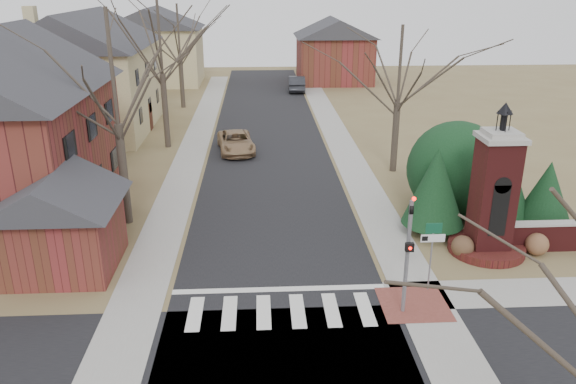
{
  "coord_description": "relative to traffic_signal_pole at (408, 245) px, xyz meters",
  "views": [
    {
      "loc": [
        -0.65,
        -16.16,
        10.96
      ],
      "look_at": [
        0.54,
        6.0,
        2.53
      ],
      "focal_mm": 35.0,
      "sensor_mm": 36.0,
      "label": 1
    }
  ],
  "objects": [
    {
      "name": "pickup_truck",
      "position": [
        -6.51,
        19.97,
        -1.91
      ],
      "size": [
        2.89,
        5.12,
        1.35
      ],
      "primitive_type": "imported",
      "rotation": [
        0.0,
        0.0,
        0.14
      ],
      "color": "#997853",
      "rests_on": "ground"
    },
    {
      "name": "dry_shrub_left",
      "position": [
        3.51,
        4.03,
        -2.12
      ],
      "size": [
        0.94,
        0.94,
        0.94
      ],
      "primitive_type": "sphere",
      "color": "brown",
      "rests_on": "ground"
    },
    {
      "name": "evergreen_mid",
      "position": [
        6.2,
        7.63,
        0.01
      ],
      "size": [
        3.4,
        3.4,
        4.7
      ],
      "color": "#473D33",
      "rests_on": "ground"
    },
    {
      "name": "distant_car",
      "position": [
        -0.9,
        41.89,
        -1.8
      ],
      "size": [
        1.85,
        4.84,
        1.57
      ],
      "primitive_type": "imported",
      "rotation": [
        0.0,
        0.0,
        3.1
      ],
      "color": "#2B2C32",
      "rests_on": "ground"
    },
    {
      "name": "cross_street",
      "position": [
        -4.3,
        -3.57,
        -2.58
      ],
      "size": [
        120.0,
        8.0,
        0.01
      ],
      "primitive_type": "cube",
      "color": "black",
      "rests_on": "ground"
    },
    {
      "name": "bare_tree_1",
      "position": [
        -11.3,
        21.43,
        5.44
      ],
      "size": [
        8.4,
        8.4,
        11.64
      ],
      "color": "#473D33",
      "rests_on": "ground"
    },
    {
      "name": "traffic_signal_pole",
      "position": [
        0.0,
        0.0,
        0.0
      ],
      "size": [
        0.28,
        0.41,
        4.5
      ],
      "color": "slate",
      "rests_on": "ground"
    },
    {
      "name": "evergreen_mass",
      "position": [
        4.7,
        8.93,
        -0.19
      ],
      "size": [
        4.8,
        4.8,
        4.8
      ],
      "primitive_type": "sphere",
      "color": "black",
      "rests_on": "ground"
    },
    {
      "name": "bare_tree_2",
      "position": [
        -11.8,
        34.43,
        4.44
      ],
      "size": [
        7.35,
        7.35,
        10.19
      ],
      "color": "#473D33",
      "rests_on": "ground"
    },
    {
      "name": "dry_shrub_right",
      "position": [
        6.7,
        4.03,
        -2.1
      ],
      "size": [
        0.97,
        0.97,
        0.97
      ],
      "primitive_type": "sphere",
      "color": "brown",
      "rests_on": "ground"
    },
    {
      "name": "brick_gate_monument",
      "position": [
        4.7,
        4.42,
        -0.42
      ],
      "size": [
        3.2,
        3.2,
        6.47
      ],
      "color": "#521818",
      "rests_on": "ground"
    },
    {
      "name": "sign_post",
      "position": [
        1.29,
        1.41,
        -0.64
      ],
      "size": [
        0.9,
        0.07,
        2.75
      ],
      "color": "slate",
      "rests_on": "ground"
    },
    {
      "name": "house_distant_right",
      "position": [
        3.69,
        47.42,
        1.06
      ],
      "size": [
        8.8,
        8.8,
        7.3
      ],
      "color": "maroon",
      "rests_on": "ground"
    },
    {
      "name": "house_distant_left",
      "position": [
        -16.31,
        47.42,
        1.66
      ],
      "size": [
        10.8,
        8.8,
        8.53
      ],
      "color": "#CDB788",
      "rests_on": "ground"
    },
    {
      "name": "crosswalk_zone",
      "position": [
        -4.3,
        0.23,
        -2.58
      ],
      "size": [
        8.0,
        2.2,
        0.02
      ],
      "primitive_type": "cube",
      "color": "silver",
      "rests_on": "ground"
    },
    {
      "name": "curb_apron",
      "position": [
        0.5,
        0.43,
        -2.57
      ],
      "size": [
        2.4,
        2.4,
        0.02
      ],
      "primitive_type": "cube",
      "color": "brown",
      "rests_on": "ground"
    },
    {
      "name": "sidewalk_right_main",
      "position": [
        0.9,
        21.43,
        -2.58
      ],
      "size": [
        2.0,
        60.0,
        0.02
      ],
      "primitive_type": "cube",
      "color": "gray",
      "rests_on": "ground"
    },
    {
      "name": "ground",
      "position": [
        -4.3,
        -0.57,
        -2.59
      ],
      "size": [
        120.0,
        120.0,
        0.0
      ],
      "primitive_type": "plane",
      "color": "brown",
      "rests_on": "ground"
    },
    {
      "name": "sidewalk_left",
      "position": [
        -9.5,
        21.43,
        -2.58
      ],
      "size": [
        2.0,
        60.0,
        0.02
      ],
      "primitive_type": "cube",
      "color": "gray",
      "rests_on": "ground"
    },
    {
      "name": "main_street",
      "position": [
        -4.3,
        21.43,
        -2.58
      ],
      "size": [
        8.0,
        70.0,
        0.01
      ],
      "primitive_type": "cube",
      "color": "black",
      "rests_on": "ground"
    },
    {
      "name": "house_stucco_left",
      "position": [
        -17.8,
        26.42,
        2.01
      ],
      "size": [
        9.8,
        12.8,
        9.28
      ],
      "color": "#CDB788",
      "rests_on": "ground"
    },
    {
      "name": "stop_bar",
      "position": [
        -4.3,
        1.73,
        -2.58
      ],
      "size": [
        8.0,
        0.35,
        0.02
      ],
      "primitive_type": "cube",
      "color": "silver",
      "rests_on": "ground"
    },
    {
      "name": "evergreen_far",
      "position": [
        8.2,
        6.63,
        -0.69
      ],
      "size": [
        2.4,
        2.4,
        3.3
      ],
      "color": "#473D33",
      "rests_on": "ground"
    },
    {
      "name": "garage_left",
      "position": [
        -12.82,
        3.92,
        -0.35
      ],
      "size": [
        4.8,
        4.8,
        4.29
      ],
      "color": "maroon",
      "rests_on": "ground"
    },
    {
      "name": "bare_tree_3",
      "position": [
        3.2,
        15.43,
        4.1
      ],
      "size": [
        7.0,
        7.0,
        9.7
      ],
      "color": "#473D33",
      "rests_on": "ground"
    },
    {
      "name": "evergreen_near",
      "position": [
        2.9,
        6.43,
        -0.29
      ],
      "size": [
        2.8,
        2.8,
        4.1
      ],
      "color": "#473D33",
      "rests_on": "ground"
    },
    {
      "name": "bare_tree_0",
      "position": [
        -11.3,
        8.43,
        5.11
      ],
      "size": [
        8.05,
        8.05,
        11.15
      ],
      "color": "#473D33",
      "rests_on": "ground"
    }
  ]
}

